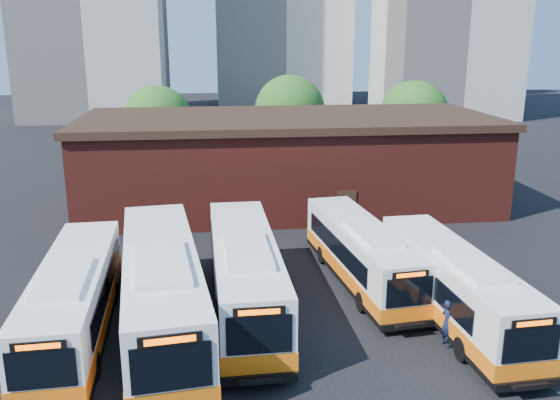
{
  "coord_description": "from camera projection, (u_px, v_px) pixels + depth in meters",
  "views": [
    {
      "loc": [
        -5.29,
        -21.14,
        11.67
      ],
      "look_at": [
        -1.98,
        7.46,
        3.75
      ],
      "focal_mm": 38.0,
      "sensor_mm": 36.0,
      "label": 1
    }
  ],
  "objects": [
    {
      "name": "tree_west",
      "position": [
        158.0,
        120.0,
        52.24
      ],
      "size": [
        6.0,
        6.0,
        7.65
      ],
      "color": "#382314",
      "rests_on": "ground"
    },
    {
      "name": "depot_building",
      "position": [
        287.0,
        159.0,
        42.22
      ],
      "size": [
        28.6,
        12.6,
        6.4
      ],
      "color": "maroon",
      "rests_on": "ground"
    },
    {
      "name": "bus_west",
      "position": [
        162.0,
        294.0,
        23.8
      ],
      "size": [
        4.46,
        14.06,
        3.78
      ],
      "rotation": [
        0.0,
        0.0,
        0.12
      ],
      "color": "white",
      "rests_on": "ground"
    },
    {
      "name": "tree_east",
      "position": [
        414.0,
        115.0,
        53.78
      ],
      "size": [
        6.24,
        6.24,
        7.96
      ],
      "color": "#382314",
      "rests_on": "ground"
    },
    {
      "name": "transit_worker",
      "position": [
        448.0,
        323.0,
        22.96
      ],
      "size": [
        0.63,
        0.8,
        1.94
      ],
      "primitive_type": "imported",
      "rotation": [
        0.0,
        0.0,
        1.83
      ],
      "color": "#111832",
      "rests_on": "ground"
    },
    {
      "name": "bus_east",
      "position": [
        454.0,
        289.0,
        24.92
      ],
      "size": [
        3.07,
        11.79,
        3.18
      ],
      "rotation": [
        0.0,
        0.0,
        0.06
      ],
      "color": "white",
      "rests_on": "ground"
    },
    {
      "name": "bus_mideast",
      "position": [
        361.0,
        256.0,
        28.82
      ],
      "size": [
        3.57,
        11.54,
        3.1
      ],
      "rotation": [
        0.0,
        0.0,
        0.11
      ],
      "color": "white",
      "rests_on": "ground"
    },
    {
      "name": "bus_farwest",
      "position": [
        75.0,
        303.0,
        23.49
      ],
      "size": [
        3.02,
        12.07,
        3.26
      ],
      "rotation": [
        0.0,
        0.0,
        0.05
      ],
      "color": "white",
      "rests_on": "ground"
    },
    {
      "name": "tree_mid",
      "position": [
        290.0,
        110.0,
        55.37
      ],
      "size": [
        6.56,
        6.56,
        8.36
      ],
      "color": "#382314",
      "rests_on": "ground"
    },
    {
      "name": "bus_midwest",
      "position": [
        245.0,
        278.0,
        25.72
      ],
      "size": [
        2.92,
        12.92,
        3.5
      ],
      "rotation": [
        0.0,
        0.0,
        0.02
      ],
      "color": "white",
      "rests_on": "ground"
    },
    {
      "name": "ground",
      "position": [
        350.0,
        336.0,
        23.93
      ],
      "size": [
        220.0,
        220.0,
        0.0
      ],
      "primitive_type": "plane",
      "color": "black"
    }
  ]
}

